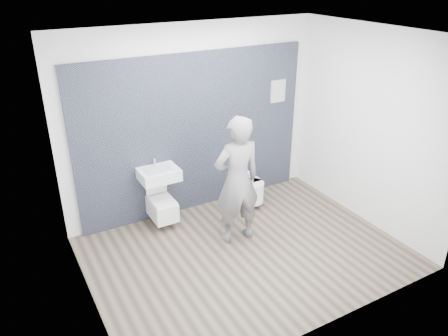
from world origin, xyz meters
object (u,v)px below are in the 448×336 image
toilet_square (162,207)px  visitor (237,181)px  toilet_rounded (248,189)px  washbasin (159,174)px

toilet_square → visitor: size_ratio=0.37×
toilet_rounded → washbasin: bearing=175.6°
washbasin → toilet_rounded: size_ratio=0.88×
toilet_square → toilet_rounded: bearing=-3.2°
washbasin → toilet_square: (-0.00, -0.03, -0.52)m
washbasin → toilet_square: 0.52m
washbasin → visitor: size_ratio=0.31×
toilet_rounded → visitor: visitor is taller
toilet_square → visitor: bearing=-48.0°
toilet_square → toilet_rounded: 1.43m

